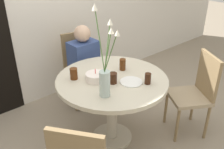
% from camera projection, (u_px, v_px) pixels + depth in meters
% --- Properties ---
extents(ground_plane, '(16.00, 16.00, 0.00)m').
position_uv_depth(ground_plane, '(112.00, 137.00, 2.80)').
color(ground_plane, gray).
extents(wall_back, '(8.00, 0.05, 2.60)m').
position_uv_depth(wall_back, '(43.00, 2.00, 3.07)').
color(wall_back, silver).
rests_on(wall_back, ground_plane).
extents(dining_table, '(1.10, 1.10, 0.76)m').
position_uv_depth(dining_table, '(112.00, 90.00, 2.51)').
color(dining_table, beige).
rests_on(dining_table, ground_plane).
extents(chair_near_front, '(0.48, 0.48, 0.93)m').
position_uv_depth(chair_near_front, '(80.00, 64.00, 3.28)').
color(chair_near_front, '#9E896B').
rests_on(chair_near_front, ground_plane).
extents(chair_right_flank, '(0.55, 0.55, 0.93)m').
position_uv_depth(chair_right_flank, '(196.00, 90.00, 2.69)').
color(chair_right_flank, '#9E896B').
rests_on(chair_right_flank, ground_plane).
extents(birthday_cake, '(0.19, 0.19, 0.12)m').
position_uv_depth(birthday_cake, '(96.00, 77.00, 2.39)').
color(birthday_cake, white).
rests_on(birthday_cake, dining_table).
extents(flower_vase, '(0.20, 0.25, 0.78)m').
position_uv_depth(flower_vase, '(105.00, 74.00, 2.07)').
color(flower_vase, '#B2C6C1').
rests_on(flower_vase, dining_table).
extents(side_plate, '(0.22, 0.22, 0.01)m').
position_uv_depth(side_plate, '(131.00, 82.00, 2.37)').
color(side_plate, white).
rests_on(side_plate, dining_table).
extents(drink_glass_0, '(0.07, 0.07, 0.11)m').
position_uv_depth(drink_glass_0, '(74.00, 74.00, 2.41)').
color(drink_glass_0, '#51280F').
rests_on(drink_glass_0, dining_table).
extents(drink_glass_1, '(0.07, 0.07, 0.12)m').
position_uv_depth(drink_glass_1, '(123.00, 64.00, 2.59)').
color(drink_glass_1, '#51280F').
rests_on(drink_glass_1, dining_table).
extents(drink_glass_2, '(0.06, 0.06, 0.10)m').
position_uv_depth(drink_glass_2, '(148.00, 79.00, 2.33)').
color(drink_glass_2, '#33190C').
rests_on(drink_glass_2, dining_table).
extents(drink_glass_3, '(0.08, 0.08, 0.10)m').
position_uv_depth(drink_glass_3, '(113.00, 78.00, 2.34)').
color(drink_glass_3, '#33190C').
rests_on(drink_glass_3, dining_table).
extents(person_woman, '(0.34, 0.24, 1.09)m').
position_uv_depth(person_woman, '(84.00, 70.00, 3.17)').
color(person_woman, '#383333').
rests_on(person_woman, ground_plane).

